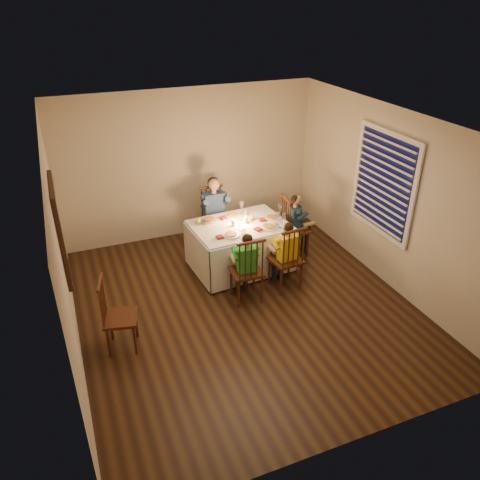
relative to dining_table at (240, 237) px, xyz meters
name	(u,v)px	position (x,y,z in m)	size (l,w,h in m)	color
ground	(244,305)	(-0.33, -0.99, -0.55)	(5.00, 5.00, 0.00)	black
wall_left	(62,257)	(-2.58, -0.99, 0.75)	(0.02, 5.00, 2.60)	beige
wall_right	(388,198)	(1.92, -0.99, 0.75)	(0.02, 5.00, 2.60)	beige
wall_back	(190,164)	(-0.33, 1.51, 0.75)	(4.50, 0.02, 2.60)	beige
ceiling	(245,124)	(-0.33, -0.99, 2.05)	(5.00, 5.00, 0.00)	white
dining_table	(240,237)	(0.00, 0.00, 0.00)	(1.55, 1.17, 0.74)	white
chair_adult	(216,245)	(-0.12, 0.83, -0.55)	(0.43, 0.41, 1.05)	#35190E
chair_near_left	(246,298)	(-0.24, -0.85, -0.55)	(0.43, 0.41, 1.05)	#35190E
chair_near_right	(284,286)	(0.42, -0.77, -0.55)	(0.43, 0.41, 1.05)	#35190E
chair_end	(294,253)	(1.02, 0.07, -0.55)	(0.43, 0.41, 1.05)	#35190E
chair_extra	(125,346)	(-2.06, -1.22, -0.55)	(0.41, 0.39, 1.00)	#35190E
adult	(216,245)	(-0.12, 0.83, -0.55)	(0.46, 0.42, 1.25)	navy
child_green	(246,298)	(-0.24, -0.85, -0.55)	(0.36, 0.33, 1.08)	green
child_yellow	(284,286)	(0.42, -0.77, -0.55)	(0.36, 0.33, 1.09)	yellow
child_teal	(294,253)	(1.02, 0.07, -0.55)	(0.35, 0.33, 1.07)	#1A3442
setting_adult	(234,216)	(0.01, 0.30, 0.23)	(0.26, 0.26, 0.02)	silver
setting_green	(231,235)	(-0.26, -0.29, 0.23)	(0.26, 0.26, 0.02)	silver
setting_yellow	(268,227)	(0.37, -0.27, 0.23)	(0.26, 0.26, 0.02)	silver
setting_teal	(272,218)	(0.55, 0.00, 0.23)	(0.26, 0.26, 0.02)	silver
candle_left	(233,223)	(-0.11, -0.01, 0.27)	(0.06, 0.06, 0.10)	white
candle_right	(246,220)	(0.10, 0.01, 0.27)	(0.06, 0.06, 0.10)	white
squash	(198,221)	(-0.59, 0.27, 0.27)	(0.09, 0.09, 0.09)	yellow
orange_fruit	(252,218)	(0.23, 0.07, 0.26)	(0.08, 0.08, 0.08)	orange
serving_bowl	(209,221)	(-0.42, 0.24, 0.25)	(0.23, 0.23, 0.06)	silver
wall_mirror	(60,230)	(-2.55, -0.69, 0.95)	(0.06, 0.95, 1.15)	black
window_blinds	(383,183)	(1.88, -0.89, 0.95)	(0.07, 1.34, 1.54)	black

